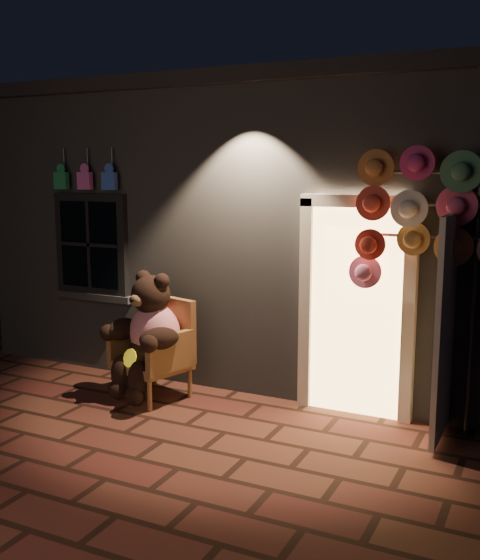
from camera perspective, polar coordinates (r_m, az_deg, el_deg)
The scene contains 5 objects.
ground at distance 6.15m, azimuth -6.75°, elevation -13.73°, with size 60.00×60.00×0.00m, color #583021.
shop_building at distance 9.27m, azimuth 6.54°, elevation 5.24°, with size 7.30×5.95×3.51m.
wicker_armchair at distance 7.14m, azimuth -7.19°, elevation -5.91°, with size 0.87×0.83×1.06m.
teddy_bear at distance 7.00m, azimuth -7.99°, elevation -4.78°, with size 0.93×0.85×1.33m.
hat_rack at distance 6.11m, azimuth 16.22°, elevation 5.59°, with size 1.48×0.22×2.61m.
Camera 1 is at (3.09, -4.73, 2.42)m, focal length 42.00 mm.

